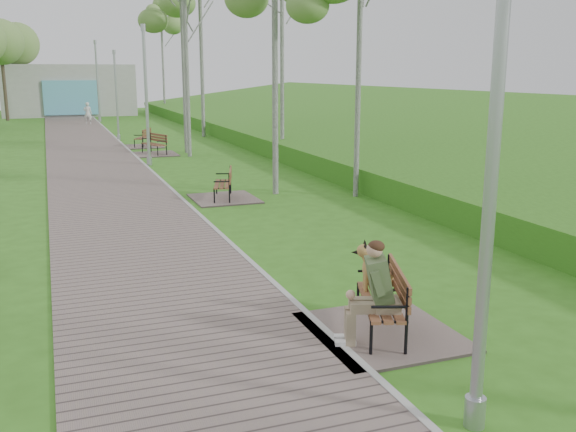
% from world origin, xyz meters
% --- Properties ---
extents(walkway, '(3.50, 67.00, 0.04)m').
position_xyz_m(walkway, '(-1.75, 21.50, 0.02)').
color(walkway, '#71605C').
rests_on(walkway, ground).
extents(kerb, '(0.10, 67.00, 0.05)m').
position_xyz_m(kerb, '(0.00, 21.50, 0.03)').
color(kerb, '#999993').
rests_on(kerb, ground).
extents(embankment, '(14.00, 70.00, 1.60)m').
position_xyz_m(embankment, '(12.00, 20.00, 0.00)').
color(embankment, '#418B25').
rests_on(embankment, ground).
extents(building_north, '(10.00, 5.20, 4.00)m').
position_xyz_m(building_north, '(-1.50, 50.97, 1.99)').
color(building_north, '#9E9E99').
rests_on(building_north, ground).
extents(bench_main, '(1.87, 2.07, 1.63)m').
position_xyz_m(bench_main, '(0.62, 2.95, 0.46)').
color(bench_main, '#71605C').
rests_on(bench_main, ground).
extents(bench_second, '(1.74, 1.93, 1.07)m').
position_xyz_m(bench_second, '(1.08, 12.85, 0.20)').
color(bench_second, '#71605C').
rests_on(bench_second, ground).
extents(bench_third, '(1.72, 1.91, 1.05)m').
position_xyz_m(bench_third, '(0.81, 26.52, 0.19)').
color(bench_third, '#71605C').
rests_on(bench_third, ground).
extents(bench_far, '(1.78, 1.98, 1.09)m').
position_xyz_m(bench_far, '(0.86, 23.40, 0.20)').
color(bench_far, '#71605C').
rests_on(bench_far, ground).
extents(lamp_post_near, '(0.21, 0.21, 5.49)m').
position_xyz_m(lamp_post_near, '(0.45, 0.60, 2.57)').
color(lamp_post_near, '#A2A5AA').
rests_on(lamp_post_near, ground).
extents(lamp_post_second, '(0.20, 0.20, 5.17)m').
position_xyz_m(lamp_post_second, '(0.18, 20.30, 2.41)').
color(lamp_post_second, '#A2A5AA').
rests_on(lamp_post_second, ground).
extents(lamp_post_third, '(0.18, 0.18, 4.54)m').
position_xyz_m(lamp_post_third, '(0.09, 30.15, 2.12)').
color(lamp_post_third, '#A2A5AA').
rests_on(lamp_post_third, ground).
extents(lamp_post_far, '(0.22, 0.22, 5.57)m').
position_xyz_m(lamp_post_far, '(0.16, 43.13, 2.60)').
color(lamp_post_far, '#A2A5AA').
rests_on(lamp_post_far, ground).
extents(pedestrian_near, '(0.61, 0.47, 1.48)m').
position_xyz_m(pedestrian_near, '(-0.76, 40.95, 0.74)').
color(pedestrian_near, silver).
rests_on(pedestrian_near, ground).
extents(birch_distant_b, '(2.93, 2.93, 10.35)m').
position_xyz_m(birch_distant_b, '(5.94, 50.07, 8.13)').
color(birch_distant_b, silver).
rests_on(birch_distant_b, ground).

